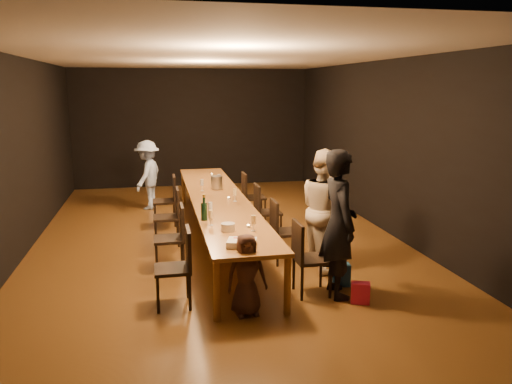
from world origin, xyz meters
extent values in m
plane|color=#4C2C13|center=(0.00, 0.00, 0.00)|extent=(10.00, 10.00, 0.00)
cube|color=black|center=(0.00, 5.00, 1.50)|extent=(6.00, 0.04, 3.00)
cube|color=black|center=(0.00, -5.00, 1.50)|extent=(6.00, 0.04, 3.00)
cube|color=black|center=(-3.00, 0.00, 1.50)|extent=(0.04, 10.00, 3.00)
cube|color=black|center=(3.00, 0.00, 1.50)|extent=(0.04, 10.00, 3.00)
cube|color=silver|center=(0.00, 0.00, 3.00)|extent=(6.00, 10.00, 0.04)
cube|color=brown|center=(0.00, 0.00, 0.72)|extent=(0.90, 6.00, 0.05)
cylinder|color=brown|center=(-0.40, -2.90, 0.35)|extent=(0.08, 0.08, 0.70)
cylinder|color=brown|center=(0.40, -2.90, 0.35)|extent=(0.08, 0.08, 0.70)
cylinder|color=brown|center=(-0.40, 2.90, 0.35)|extent=(0.08, 0.08, 0.70)
cylinder|color=brown|center=(0.40, 2.90, 0.35)|extent=(0.08, 0.08, 0.70)
imported|color=black|center=(1.15, -2.48, 0.91)|extent=(0.45, 0.67, 1.82)
imported|color=beige|center=(1.31, -1.54, 0.85)|extent=(0.74, 0.90, 1.70)
imported|color=#94AFE5|center=(-1.15, 2.58, 0.72)|extent=(0.85, 1.07, 1.45)
imported|color=#452C26|center=(-0.05, -2.80, 0.47)|extent=(0.49, 0.35, 0.94)
cube|color=#DB2053|center=(1.33, -2.79, 0.13)|extent=(0.25, 0.19, 0.26)
cube|color=#2663A5|center=(1.30, -2.22, 0.14)|extent=(0.25, 0.18, 0.29)
cube|color=white|center=(-0.07, -2.62, 0.79)|extent=(0.39, 0.34, 0.07)
cube|color=black|center=(-0.07, -2.65, 0.83)|extent=(0.13, 0.11, 0.00)
cube|color=red|center=(-0.07, -2.55, 0.83)|extent=(0.17, 0.07, 0.00)
cylinder|color=white|center=(-0.13, -1.98, 0.80)|extent=(0.19, 0.19, 0.10)
cylinder|color=silver|center=(0.07, 0.72, 0.86)|extent=(0.22, 0.22, 0.23)
cylinder|color=#B2B7B2|center=(0.15, -1.88, 0.77)|extent=(0.05, 0.05, 0.03)
cylinder|color=#B2B7B2|center=(0.15, -0.18, 0.77)|extent=(0.05, 0.05, 0.03)
cylinder|color=#B2B7B2|center=(0.15, 2.13, 0.77)|extent=(0.05, 0.05, 0.03)
camera|label=1|loc=(-1.01, -7.98, 2.52)|focal=35.00mm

